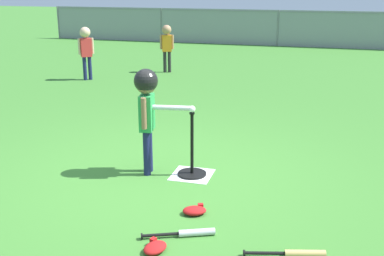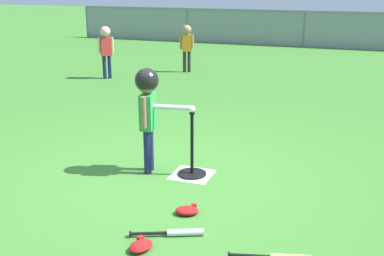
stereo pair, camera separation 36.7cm
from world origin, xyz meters
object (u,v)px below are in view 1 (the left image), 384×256
Objects in this scene: fielder_deep_right at (167,42)px; spare_bat_silver at (189,233)px; batter_child at (147,100)px; glove_by_plate at (155,247)px; baseball_on_tee at (192,109)px; fielder_deep_center at (86,46)px; spare_bat_wood at (296,253)px; batting_tee at (192,165)px; glove_near_bats at (195,210)px.

spare_bat_silver is at bearing -70.03° from fielder_deep_right.
batter_child is 1.83m from glove_by_plate.
fielder_deep_center is at bearing 128.89° from baseball_on_tee.
fielder_deep_right is 7.99m from spare_bat_wood.
fielder_deep_center is at bearing 129.68° from spare_bat_wood.
baseball_on_tee is at bearing -68.89° from fielder_deep_right.
glove_by_plate is (2.38, -7.39, -0.67)m from fielder_deep_right.
batter_child is at bearing -171.50° from batting_tee.
fielder_deep_center reaches higher than batting_tee.
batting_tee is at bearing 104.66° from spare_bat_silver.
batting_tee is at bearing 95.03° from glove_by_plate.
fielder_deep_right is at bearing 106.64° from batter_child.
fielder_deep_center is 7.03m from spare_bat_silver.
batting_tee is at bearing 132.17° from spare_bat_wood.
glove_near_bats is at bearing -69.38° from fielder_deep_right.
spare_bat_silver is at bearing -75.34° from batting_tee.
batting_tee is at bearing -90.00° from baseball_on_tee.
spare_bat_silver is 0.36m from glove_by_plate.
batter_child is 6.12m from fielder_deep_right.
batter_child reaches higher than glove_by_plate.
spare_bat_silver is (3.95, -5.77, -0.70)m from fielder_deep_center.
spare_bat_wood is 1.08m from glove_near_bats.
batting_tee is 9.81× the size of baseball_on_tee.
fielder_deep_right reaches higher than glove_by_plate.
batter_child reaches higher than fielder_deep_right.
glove_by_plate is (3.76, -6.08, -0.69)m from fielder_deep_center.
batter_child reaches higher than spare_bat_wood.
glove_by_plate is 0.99× the size of glove_near_bats.
batting_tee is 1.60m from glove_by_plate.
spare_bat_wood is 1.12m from glove_by_plate.
glove_by_plate is (-0.20, -0.30, 0.01)m from spare_bat_silver.
batter_child is 2.31m from spare_bat_wood.
baseball_on_tee reaches higher than spare_bat_silver.
baseball_on_tee is at bearing 8.50° from batter_child.
fielder_deep_right is 7.57m from spare_bat_silver.
baseball_on_tee is 5.76m from fielder_deep_center.
glove_by_plate is at bearing -67.72° from batter_child.
baseball_on_tee is (0.00, 0.00, 0.64)m from batting_tee.
fielder_deep_right reaches higher than spare_bat_wood.
glove_near_bats is (-0.96, 0.48, 0.01)m from spare_bat_wood.
batting_tee is 1.34m from spare_bat_silver.
batter_child is 1.97× the size of spare_bat_silver.
baseball_on_tee reaches higher than batting_tee.
fielder_deep_right is 1.71× the size of spare_bat_wood.
batter_child is 1.38m from glove_near_bats.
fielder_deep_right is (1.38, 1.31, -0.02)m from fielder_deep_center.
fielder_deep_center is (-3.13, 4.55, -0.12)m from batter_child.
fielder_deep_center reaches higher than spare_bat_silver.
glove_near_bats is (3.89, -5.37, -0.69)m from fielder_deep_center.
spare_bat_silver and spare_bat_wood have the same top height.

